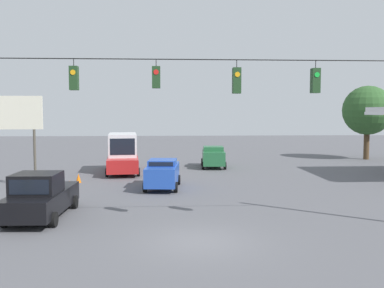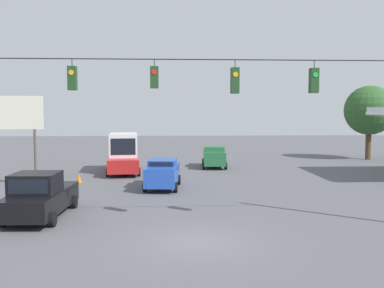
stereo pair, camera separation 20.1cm
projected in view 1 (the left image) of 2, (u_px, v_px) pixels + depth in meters
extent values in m
plane|color=#56565B|center=(199.00, 242.00, 15.85)|extent=(140.00, 140.00, 0.00)
cylinder|color=black|center=(197.00, 59.00, 16.88)|extent=(19.21, 0.04, 0.04)
cube|color=#1E3D1E|center=(315.00, 81.00, 17.22)|extent=(0.32, 0.36, 0.99)
cylinder|color=black|center=(316.00, 64.00, 17.17)|extent=(0.03, 0.03, 0.32)
cylinder|color=green|center=(317.00, 75.00, 17.01)|extent=(0.20, 0.02, 0.20)
cube|color=#1E3D1E|center=(237.00, 81.00, 17.03)|extent=(0.32, 0.36, 1.02)
cylinder|color=black|center=(237.00, 64.00, 16.98)|extent=(0.03, 0.03, 0.31)
cylinder|color=orange|center=(237.00, 74.00, 16.83)|extent=(0.20, 0.02, 0.20)
cube|color=#1E3D1E|center=(156.00, 77.00, 16.84)|extent=(0.32, 0.36, 0.85)
cylinder|color=black|center=(156.00, 63.00, 16.80)|extent=(0.03, 0.03, 0.28)
cylinder|color=red|center=(156.00, 72.00, 16.64)|extent=(0.20, 0.02, 0.20)
cube|color=#1E3D1E|center=(74.00, 78.00, 16.66)|extent=(0.32, 0.36, 0.93)
cylinder|color=black|center=(74.00, 62.00, 16.61)|extent=(0.03, 0.03, 0.29)
cylinder|color=orange|center=(73.00, 72.00, 16.45)|extent=(0.20, 0.02, 0.20)
cube|color=black|center=(42.00, 200.00, 19.54)|extent=(2.27, 5.43, 0.90)
cube|color=black|center=(37.00, 183.00, 18.83)|extent=(1.98, 2.00, 0.90)
cube|color=black|center=(29.00, 187.00, 17.86)|extent=(1.66, 0.08, 0.63)
cylinder|color=black|center=(4.00, 220.00, 17.81)|extent=(0.24, 0.65, 0.64)
cylinder|color=black|center=(54.00, 220.00, 17.86)|extent=(0.24, 0.65, 0.64)
cylinder|color=black|center=(33.00, 202.00, 21.29)|extent=(0.24, 0.65, 0.64)
cylinder|color=black|center=(75.00, 202.00, 21.33)|extent=(0.24, 0.65, 0.64)
cube|color=red|center=(123.00, 162.00, 33.85)|extent=(2.93, 6.85, 1.00)
cube|color=silver|center=(123.00, 145.00, 34.08)|extent=(2.52, 4.44, 1.76)
cube|color=black|center=(122.00, 147.00, 31.97)|extent=(1.84, 0.20, 1.23)
cylinder|color=black|center=(107.00, 173.00, 31.58)|extent=(0.28, 0.66, 0.64)
cylinder|color=black|center=(138.00, 172.00, 31.94)|extent=(0.28, 0.66, 0.64)
cylinder|color=black|center=(109.00, 165.00, 35.85)|extent=(0.28, 0.66, 0.64)
cylinder|color=black|center=(137.00, 165.00, 36.20)|extent=(0.28, 0.66, 0.64)
cube|color=#236038|center=(213.00, 157.00, 36.96)|extent=(2.09, 4.16, 1.14)
cube|color=#236038|center=(213.00, 149.00, 36.90)|extent=(1.80, 1.89, 0.36)
cube|color=black|center=(213.00, 148.00, 37.80)|extent=(1.46, 0.11, 0.25)
cylinder|color=black|center=(223.00, 162.00, 38.31)|extent=(0.26, 0.65, 0.64)
cylinder|color=black|center=(202.00, 162.00, 38.32)|extent=(0.26, 0.65, 0.64)
cylinder|color=black|center=(225.00, 166.00, 35.68)|extent=(0.26, 0.65, 0.64)
cylinder|color=black|center=(203.00, 166.00, 35.69)|extent=(0.26, 0.65, 0.64)
cube|color=#234CB2|center=(163.00, 174.00, 26.87)|extent=(2.21, 4.43, 1.14)
cube|color=#234CB2|center=(163.00, 162.00, 26.81)|extent=(1.85, 2.03, 0.36)
cube|color=black|center=(161.00, 164.00, 25.86)|extent=(1.46, 0.15, 0.25)
cylinder|color=black|center=(145.00, 187.00, 25.55)|extent=(0.28, 0.66, 0.64)
cylinder|color=black|center=(176.00, 187.00, 25.50)|extent=(0.28, 0.66, 0.64)
cylinder|color=black|center=(151.00, 180.00, 28.33)|extent=(0.28, 0.66, 0.64)
cylinder|color=black|center=(179.00, 180.00, 28.27)|extent=(0.28, 0.66, 0.64)
cone|color=orange|center=(44.00, 203.00, 21.08)|extent=(0.37, 0.37, 0.62)
cone|color=orange|center=(60.00, 193.00, 23.74)|extent=(0.37, 0.37, 0.62)
cone|color=orange|center=(70.00, 185.00, 26.17)|extent=(0.37, 0.37, 0.62)
cone|color=orange|center=(78.00, 178.00, 29.04)|extent=(0.37, 0.37, 0.62)
cylinder|color=#4C473D|center=(35.00, 158.00, 27.23)|extent=(0.16, 0.16, 3.70)
cube|color=silver|center=(13.00, 113.00, 26.93)|extent=(3.71, 0.12, 2.11)
cylinder|color=#4C3823|center=(367.00, 142.00, 43.18)|extent=(0.55, 0.55, 3.60)
sphere|color=#2D5628|center=(368.00, 110.00, 42.94)|extent=(4.93, 4.93, 4.93)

